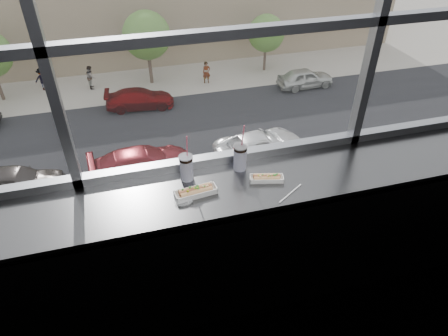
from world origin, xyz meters
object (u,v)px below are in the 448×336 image
object	(u,v)px
hotdog_tray_left	(196,191)
car_near_c	(142,159)
car_near_b	(13,178)
car_near_d	(261,142)
tree_right	(266,33)
soda_cup_right	(240,156)
wrapper	(184,201)
car_far_c	(306,75)
pedestrian_c	(206,70)
hotdog_tray_right	(267,178)
tree_center	(147,35)
soda_cup_left	(186,166)
pedestrian_b	(91,75)
loose_straw	(290,193)
pedestrian_a	(42,77)
car_far_b	(139,96)

from	to	relation	value
hotdog_tray_left	car_near_c	bearing A→B (deg)	83.19
car_near_b	car_near_d	world-z (taller)	car_near_b
hotdog_tray_left	tree_right	distance (m)	31.85
soda_cup_right	wrapper	world-z (taller)	soda_cup_right
car_far_c	car_near_b	distance (m)	21.46
car_near_d	tree_right	world-z (taller)	tree_right
car_far_c	pedestrian_c	size ratio (longest dim) A/B	2.86
hotdog_tray_left	hotdog_tray_right	distance (m)	0.48
pedestrian_c	tree_center	bearing A→B (deg)	164.49
soda_cup_left	pedestrian_b	bearing A→B (deg)	95.15
car_near_b	hotdog_tray_left	bearing A→B (deg)	-150.69
loose_straw	soda_cup_right	bearing A→B (deg)	91.56
pedestrian_a	tree_right	bearing A→B (deg)	176.94
wrapper	pedestrian_b	distance (m)	30.79
hotdog_tray_right	loose_straw	size ratio (longest dim) A/B	0.98
car_near_c	tree_right	size ratio (longest dim) A/B	1.40
pedestrian_c	car_far_c	bearing A→B (deg)	-21.39
tree_right	car_near_c	bearing A→B (deg)	-133.74
wrapper	car_far_b	bearing A→B (deg)	88.18
hotdog_tray_right	tree_center	distance (m)	29.52
soda_cup_right	tree_center	distance (m)	29.38
soda_cup_left	car_near_d	xyz separation A→B (m)	(6.92, 16.13, -11.14)
soda_cup_left	pedestrian_a	distance (m)	31.74
soda_cup_left	car_far_c	size ratio (longest dim) A/B	0.06
pedestrian_c	pedestrian_a	bearing A→B (deg)	170.29
pedestrian_c	tree_right	xyz separation A→B (m)	(5.30, 1.18, 2.08)
pedestrian_b	car_near_d	bearing A→B (deg)	-142.34
soda_cup_left	car_near_c	size ratio (longest dim) A/B	0.05
car_far_b	tree_center	distance (m)	5.08
car_far_c	pedestrian_a	size ratio (longest dim) A/B	2.85
hotdog_tray_left	tree_right	xyz separation A→B (m)	(11.52, 28.31, -8.97)
soda_cup_right	tree_center	bearing A→B (deg)	86.70
hotdog_tray_right	tree_center	bearing A→B (deg)	101.13
loose_straw	car_far_c	xyz separation A→B (m)	(12.84, 24.46, -11.06)
pedestrian_a	wrapper	bearing A→B (deg)	101.77
hotdog_tray_right	loose_straw	distance (m)	0.20
hotdog_tray_left	car_far_c	size ratio (longest dim) A/B	0.05
wrapper	pedestrian_b	xyz separation A→B (m)	(-2.50, 28.65, -11.01)
hotdog_tray_left	tree_center	world-z (taller)	hotdog_tray_left
hotdog_tray_right	car_near_d	xyz separation A→B (m)	(6.41, 16.29, -11.06)
car_far_b	tree_center	world-z (taller)	tree_center
wrapper	car_far_c	xyz separation A→B (m)	(13.51, 24.36, -11.07)
car_near_d	pedestrian_b	distance (m)	15.52
car_near_d	wrapper	bearing A→B (deg)	149.89
pedestrian_c	pedestrian_b	bearing A→B (deg)	170.57
car_far_c	car_near_b	bearing A→B (deg)	110.07
hotdog_tray_left	soda_cup_left	xyz separation A→B (m)	(-0.02, 0.18, 0.07)
soda_cup_left	pedestrian_c	size ratio (longest dim) A/B	0.17
pedestrian_c	car_near_d	bearing A→B (deg)	-86.40
hotdog_tray_left	tree_center	xyz separation A→B (m)	(1.97, 28.31, -8.30)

